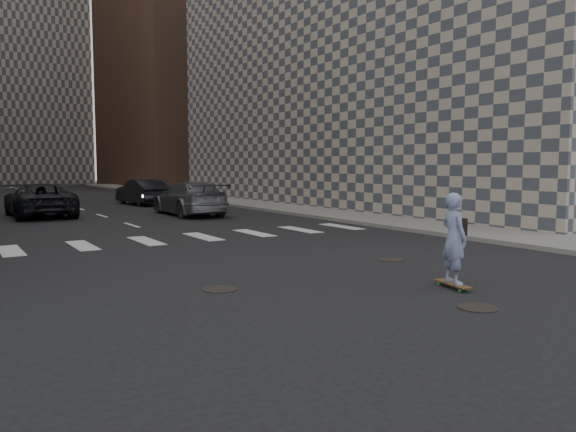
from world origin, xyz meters
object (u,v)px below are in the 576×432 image
traffic_car_c (40,200)px  traffic_car_e (142,192)px  traffic_car_b (190,198)px  traffic_car_d (177,193)px  skateboarder (454,238)px

traffic_car_c → traffic_car_e: size_ratio=1.19×
traffic_car_b → traffic_car_d: size_ratio=1.49×
skateboarder → traffic_car_d: skateboarder is taller
traffic_car_c → traffic_car_d: traffic_car_c is taller
traffic_car_b → traffic_car_d: bearing=-105.7°
skateboarder → traffic_car_c: skateboarder is taller
traffic_car_e → skateboarder: bearing=80.7°
traffic_car_c → traffic_car_d: (9.12, 5.84, -0.15)m
traffic_car_d → traffic_car_e: size_ratio=0.78×
traffic_car_b → traffic_car_e: traffic_car_b is taller
traffic_car_c → traffic_car_d: bearing=-148.1°
traffic_car_b → traffic_car_d: (2.70, 8.78, -0.17)m
skateboarder → traffic_car_e: size_ratio=0.40×
traffic_car_d → traffic_car_e: (-2.52, -0.61, 0.15)m
traffic_car_b → traffic_car_c: 7.06m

